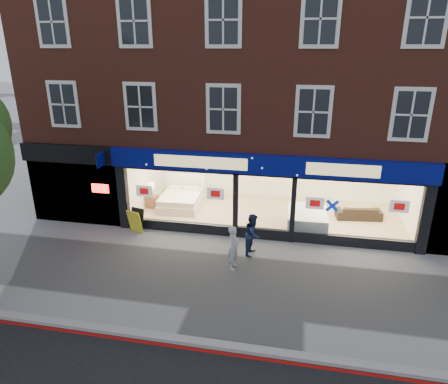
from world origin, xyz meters
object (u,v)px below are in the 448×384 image
(mattress_stack, at_px, (307,220))
(sofa, at_px, (359,212))
(display_bed, at_px, (181,199))
(pedestrian_grey, at_px, (234,247))
(pedestrian_blue, at_px, (253,234))
(a_board, at_px, (136,221))

(mattress_stack, distance_m, sofa, 2.58)
(display_bed, xyz_separation_m, mattress_stack, (5.47, -1.32, 0.03))
(mattress_stack, relative_size, sofa, 1.05)
(mattress_stack, xyz_separation_m, sofa, (2.10, 1.49, -0.10))
(sofa, bearing_deg, pedestrian_grey, 39.52)
(mattress_stack, distance_m, pedestrian_blue, 2.85)
(display_bed, relative_size, sofa, 1.21)
(display_bed, xyz_separation_m, sofa, (7.57, 0.17, -0.07))
(sofa, height_order, pedestrian_grey, pedestrian_grey)
(display_bed, relative_size, pedestrian_blue, 1.48)
(display_bed, height_order, a_board, display_bed)
(pedestrian_grey, bearing_deg, a_board, 71.13)
(pedestrian_grey, distance_m, pedestrian_blue, 1.17)
(display_bed, distance_m, sofa, 7.57)
(a_board, relative_size, pedestrian_blue, 0.63)
(mattress_stack, xyz_separation_m, pedestrian_blue, (-1.83, -2.17, 0.28))
(a_board, bearing_deg, sofa, 34.71)
(sofa, distance_m, a_board, 9.04)
(sofa, bearing_deg, pedestrian_blue, 35.60)
(mattress_stack, height_order, a_board, a_board)
(a_board, bearing_deg, mattress_stack, 28.07)
(pedestrian_grey, bearing_deg, display_bed, 40.63)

